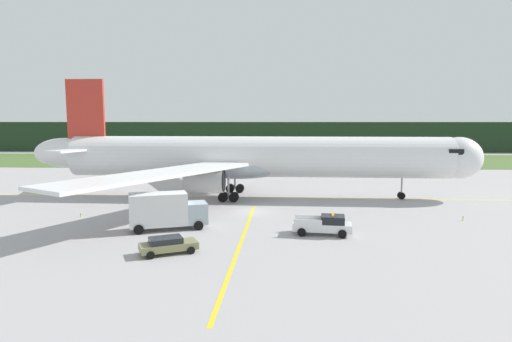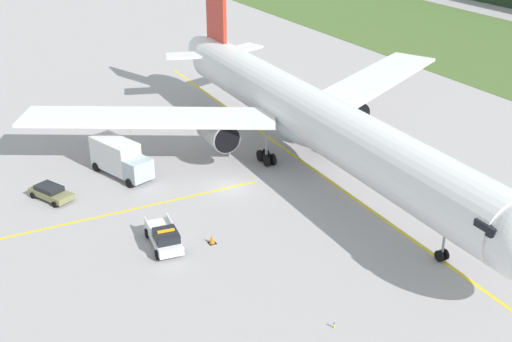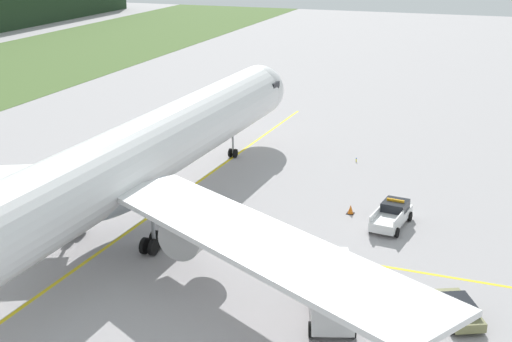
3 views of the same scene
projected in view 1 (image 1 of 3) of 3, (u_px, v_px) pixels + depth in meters
ground at (252, 211)px, 48.59m from camera, size 320.00×320.00×0.00m
grass_verge at (264, 160)px, 110.59m from camera, size 320.00×38.20×0.04m
distant_tree_line at (266, 137)px, 141.66m from camera, size 288.00×6.17×9.76m
taxiway_centerline_main at (258, 197)px, 57.55m from camera, size 79.96×2.71×0.01m
taxiway_centerline_spur at (241, 242)px, 36.19m from camera, size 1.21×30.25×0.01m
airliner at (252, 158)px, 56.98m from camera, size 60.09×53.05×15.83m
ops_pickup_truck at (324, 225)px, 38.63m from camera, size 5.45×2.78×1.94m
catering_truck at (166, 210)px, 40.35m from camera, size 7.59×4.55×3.67m
staff_car at (168, 245)px, 33.16m from camera, size 4.76×3.53×1.30m
apron_cone at (334, 221)px, 42.17m from camera, size 0.61×0.61×0.76m
taxiway_edge_light_east at (463, 218)px, 44.11m from camera, size 0.12×0.12×0.43m
taxiway_edge_light_west at (81, 215)px, 45.70m from camera, size 0.12×0.12×0.39m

